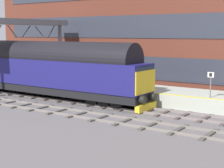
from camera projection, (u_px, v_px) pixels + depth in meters
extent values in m
plane|color=#615C5D|center=(119.00, 107.00, 26.63)|extent=(140.00, 140.00, 0.00)
cube|color=gray|center=(114.00, 108.00, 26.03)|extent=(0.07, 60.00, 0.15)
cube|color=gray|center=(125.00, 105.00, 27.21)|extent=(0.07, 60.00, 0.15)
cube|color=#4B413D|center=(205.00, 118.00, 23.03)|extent=(2.50, 0.26, 0.09)
cube|color=#4B413D|center=(184.00, 115.00, 23.83)|extent=(2.50, 0.26, 0.09)
cube|color=#4B413D|center=(164.00, 113.00, 24.63)|extent=(2.50, 0.26, 0.09)
cube|color=#4B413D|center=(145.00, 110.00, 25.43)|extent=(2.50, 0.26, 0.09)
cube|color=#4B413D|center=(128.00, 108.00, 26.23)|extent=(2.50, 0.26, 0.09)
cube|color=#4B413D|center=(111.00, 106.00, 27.02)|extent=(2.50, 0.26, 0.09)
cube|color=#4B413D|center=(96.00, 104.00, 27.82)|extent=(2.50, 0.26, 0.09)
cube|color=#4B413D|center=(81.00, 102.00, 28.62)|extent=(2.50, 0.26, 0.09)
cube|color=#4B413D|center=(67.00, 100.00, 29.42)|extent=(2.50, 0.26, 0.09)
cube|color=#4B413D|center=(54.00, 98.00, 30.22)|extent=(2.50, 0.26, 0.09)
cube|color=#4B413D|center=(41.00, 96.00, 31.02)|extent=(2.50, 0.26, 0.09)
cube|color=#4B413D|center=(29.00, 95.00, 31.81)|extent=(2.50, 0.26, 0.09)
cube|color=#4B413D|center=(18.00, 93.00, 32.61)|extent=(2.50, 0.26, 0.09)
cube|color=#4B413D|center=(7.00, 92.00, 33.41)|extent=(2.50, 0.26, 0.09)
cube|color=slate|center=(83.00, 117.00, 23.19)|extent=(0.07, 60.00, 0.15)
cube|color=slate|center=(96.00, 113.00, 24.36)|extent=(0.07, 60.00, 0.15)
cube|color=#4A4741|center=(209.00, 135.00, 19.34)|extent=(2.50, 0.26, 0.09)
cube|color=#4A4741|center=(178.00, 130.00, 20.32)|extent=(2.50, 0.26, 0.09)
cube|color=#4A4741|center=(150.00, 125.00, 21.31)|extent=(2.50, 0.26, 0.09)
cube|color=#4A4741|center=(124.00, 121.00, 22.30)|extent=(2.50, 0.26, 0.09)
cube|color=#4A4741|center=(101.00, 117.00, 23.28)|extent=(2.50, 0.26, 0.09)
cube|color=#4A4741|center=(79.00, 114.00, 24.27)|extent=(2.50, 0.26, 0.09)
cube|color=#4A4741|center=(59.00, 111.00, 25.26)|extent=(2.50, 0.26, 0.09)
cube|color=#4A4741|center=(41.00, 108.00, 26.24)|extent=(2.50, 0.26, 0.09)
cube|color=#4A4741|center=(24.00, 105.00, 27.23)|extent=(2.50, 0.26, 0.09)
cube|color=#4A4741|center=(8.00, 103.00, 28.21)|extent=(2.50, 0.26, 0.09)
cube|color=#AFB5A6|center=(144.00, 94.00, 29.51)|extent=(4.00, 44.00, 1.00)
cube|color=yellow|center=(132.00, 91.00, 27.92)|extent=(0.30, 44.00, 0.01)
cube|color=#5D2C20|center=(158.00, 29.00, 35.49)|extent=(4.20, 39.33, 11.48)
cube|color=#2F333E|center=(147.00, 68.00, 34.25)|extent=(0.06, 36.19, 2.14)
cube|color=#2F333E|center=(147.00, 26.00, 33.72)|extent=(0.06, 36.19, 2.14)
cube|color=black|center=(41.00, 87.00, 30.90)|extent=(2.56, 19.88, 0.60)
cube|color=navy|center=(41.00, 71.00, 30.71)|extent=(2.70, 19.88, 2.10)
cylinder|color=black|center=(40.00, 57.00, 30.54)|extent=(2.56, 18.29, 2.57)
cube|color=yellow|center=(145.00, 82.00, 25.15)|extent=(2.65, 0.08, 1.58)
cube|color=#232D3D|center=(145.00, 71.00, 25.06)|extent=(2.38, 0.04, 0.64)
cube|color=#232D3D|center=(52.00, 66.00, 31.79)|extent=(0.04, 13.91, 0.44)
cylinder|color=black|center=(143.00, 100.00, 24.58)|extent=(0.48, 0.35, 0.48)
cylinder|color=black|center=(153.00, 97.00, 25.80)|extent=(0.48, 0.35, 0.48)
cube|color=yellow|center=(146.00, 107.00, 25.36)|extent=(2.43, 0.36, 0.47)
cylinder|color=black|center=(122.00, 101.00, 26.44)|extent=(1.64, 1.04, 1.04)
cylinder|color=black|center=(109.00, 99.00, 27.05)|extent=(1.64, 1.04, 1.04)
cylinder|color=black|center=(97.00, 98.00, 27.66)|extent=(1.64, 1.04, 1.04)
cylinder|color=slate|center=(211.00, 85.00, 24.78)|extent=(0.08, 0.08, 1.73)
cube|color=white|center=(211.00, 75.00, 24.66)|extent=(0.05, 0.44, 0.36)
cube|color=black|center=(211.00, 75.00, 24.64)|extent=(0.01, 0.20, 0.24)
cylinder|color=#2D2F32|center=(83.00, 78.00, 32.38)|extent=(0.13, 0.13, 0.84)
cylinder|color=#2D2F32|center=(81.00, 78.00, 32.44)|extent=(0.13, 0.13, 0.84)
cylinder|color=#4C6241|center=(82.00, 70.00, 32.31)|extent=(0.43, 0.43, 0.56)
sphere|color=#906754|center=(82.00, 65.00, 32.26)|extent=(0.22, 0.22, 0.22)
cylinder|color=#4C6241|center=(84.00, 70.00, 32.25)|extent=(0.09, 0.09, 0.52)
cylinder|color=#4C6241|center=(80.00, 70.00, 32.38)|extent=(0.09, 0.09, 0.52)
cylinder|color=slate|center=(60.00, 55.00, 37.99)|extent=(0.36, 0.36, 6.09)
cube|color=slate|center=(12.00, 22.00, 32.47)|extent=(12.78, 2.00, 0.50)
cylinder|color=slate|center=(12.00, 31.00, 32.59)|extent=(1.01, 0.10, 1.11)
cylinder|color=slate|center=(26.00, 31.00, 33.94)|extent=(1.06, 0.10, 1.06)
cylinder|color=slate|center=(39.00, 31.00, 35.29)|extent=(1.11, 0.10, 1.00)
cylinder|color=slate|center=(51.00, 31.00, 36.65)|extent=(0.94, 0.10, 1.16)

